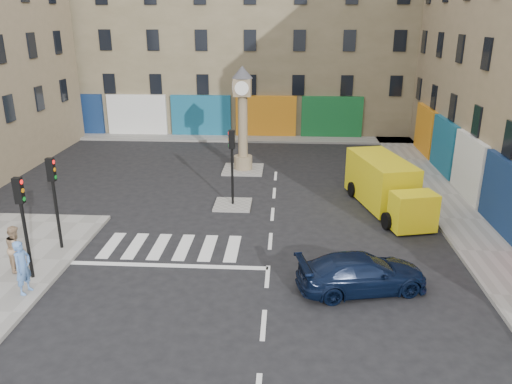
# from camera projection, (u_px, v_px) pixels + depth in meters

# --- Properties ---
(ground) EXTENTS (120.00, 120.00, 0.00)m
(ground) POSITION_uv_depth(u_px,v_px,m) (266.00, 291.00, 17.06)
(ground) COLOR black
(ground) RESTS_ON ground
(sidewalk_right) EXTENTS (2.60, 30.00, 0.15)m
(sidewalk_right) POSITION_uv_depth(u_px,v_px,m) (441.00, 195.00, 25.94)
(sidewalk_right) COLOR gray
(sidewalk_right) RESTS_ON ground
(sidewalk_far) EXTENTS (32.00, 2.40, 0.15)m
(sidewalk_far) POSITION_uv_depth(u_px,v_px,m) (226.00, 138.00, 38.16)
(sidewalk_far) COLOR gray
(sidewalk_far) RESTS_ON ground
(island_near) EXTENTS (1.80, 1.80, 0.12)m
(island_near) POSITION_uv_depth(u_px,v_px,m) (233.00, 205.00, 24.69)
(island_near) COLOR gray
(island_near) RESTS_ON ground
(island_far) EXTENTS (2.40, 2.40, 0.12)m
(island_far) POSITION_uv_depth(u_px,v_px,m) (243.00, 170.00, 30.33)
(island_far) COLOR gray
(island_far) RESTS_ON ground
(building_far) EXTENTS (32.00, 10.00, 17.00)m
(building_far) POSITION_uv_depth(u_px,v_px,m) (233.00, 21.00, 40.80)
(building_far) COLOR #817456
(building_far) RESTS_ON ground
(traffic_light_left_near) EXTENTS (0.28, 0.22, 3.70)m
(traffic_light_left_near) POSITION_uv_depth(u_px,v_px,m) (22.00, 212.00, 16.86)
(traffic_light_left_near) COLOR black
(traffic_light_left_near) RESTS_ON sidewalk_left
(traffic_light_left_far) EXTENTS (0.28, 0.22, 3.70)m
(traffic_light_left_far) POSITION_uv_depth(u_px,v_px,m) (54.00, 189.00, 19.12)
(traffic_light_left_far) COLOR black
(traffic_light_left_far) RESTS_ON sidewalk_left
(traffic_light_island) EXTENTS (0.28, 0.22, 3.70)m
(traffic_light_island) POSITION_uv_depth(u_px,v_px,m) (232.00, 155.00, 23.84)
(traffic_light_island) COLOR black
(traffic_light_island) RESTS_ON island_near
(clock_pillar) EXTENTS (1.20, 1.20, 6.10)m
(clock_pillar) POSITION_uv_depth(u_px,v_px,m) (243.00, 113.00, 29.16)
(clock_pillar) COLOR #8A765B
(clock_pillar) RESTS_ON island_far
(navy_sedan) EXTENTS (4.75, 2.78, 1.29)m
(navy_sedan) POSITION_uv_depth(u_px,v_px,m) (362.00, 273.00, 16.93)
(navy_sedan) COLOR black
(navy_sedan) RESTS_ON ground
(yellow_van) EXTENTS (3.39, 6.70, 2.34)m
(yellow_van) POSITION_uv_depth(u_px,v_px,m) (386.00, 185.00, 24.08)
(yellow_van) COLOR yellow
(yellow_van) RESTS_ON ground
(pedestrian_blue) EXTENTS (0.57, 0.75, 1.87)m
(pedestrian_blue) POSITION_uv_depth(u_px,v_px,m) (23.00, 267.00, 16.39)
(pedestrian_blue) COLOR #547FC0
(pedestrian_blue) RESTS_ON sidewalk_left
(pedestrian_tan) EXTENTS (0.91, 1.01, 1.71)m
(pedestrian_tan) POSITION_uv_depth(u_px,v_px,m) (16.00, 248.00, 17.94)
(pedestrian_tan) COLOR tan
(pedestrian_tan) RESTS_ON sidewalk_left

